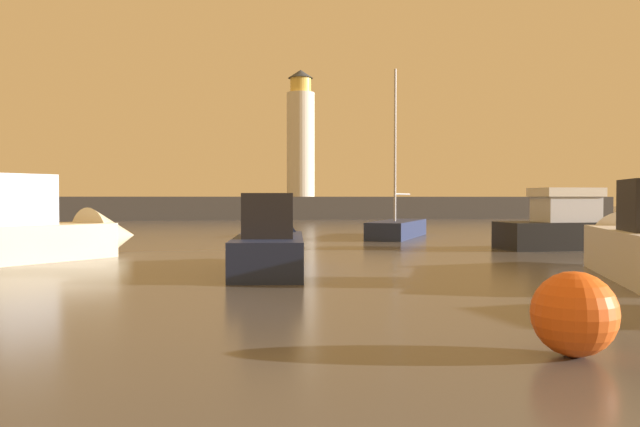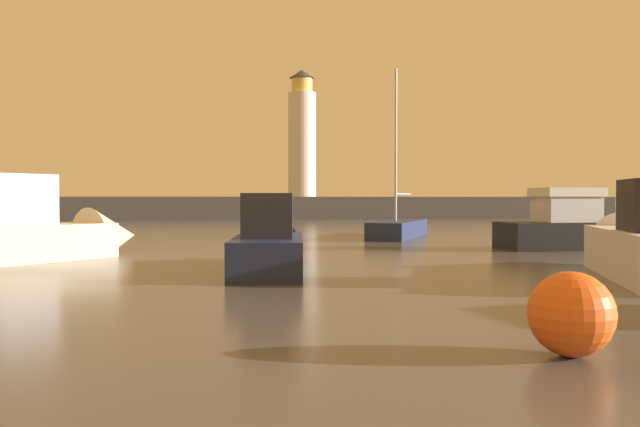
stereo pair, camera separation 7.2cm
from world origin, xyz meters
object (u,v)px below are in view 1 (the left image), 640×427
at_px(lighthouse, 301,137).
at_px(motorboat_1, 53,233).
at_px(motorboat_3, 596,229).
at_px(sailboat_moored, 398,228).
at_px(mooring_buoy, 574,314).
at_px(motorboat_2, 270,244).

height_order(lighthouse, motorboat_1, lighthouse).
bearing_deg(motorboat_3, sailboat_moored, 125.14).
xyz_separation_m(motorboat_3, mooring_buoy, (-10.49, -16.19, -0.24)).
distance_m(motorboat_3, mooring_buoy, 19.30).
distance_m(lighthouse, mooring_buoy, 54.39).
bearing_deg(lighthouse, mooring_buoy, -93.64).
height_order(motorboat_2, mooring_buoy, motorboat_2).
relative_size(lighthouse, mooring_buoy, 11.08).
xyz_separation_m(lighthouse, sailboat_moored, (1.24, -29.30, -7.39)).
height_order(motorboat_1, mooring_buoy, motorboat_1).
bearing_deg(lighthouse, sailboat_moored, -87.57).
xyz_separation_m(motorboat_2, mooring_buoy, (3.01, -10.78, -0.16)).
distance_m(motorboat_2, mooring_buoy, 11.19).
bearing_deg(sailboat_moored, lighthouse, 92.43).
bearing_deg(lighthouse, motorboat_1, -108.89).
bearing_deg(motorboat_2, lighthouse, 81.50).
distance_m(motorboat_2, motorboat_3, 14.55).
height_order(motorboat_1, motorboat_2, motorboat_1).
height_order(motorboat_1, sailboat_moored, sailboat_moored).
xyz_separation_m(motorboat_1, motorboat_3, (20.38, 1.29, -0.07)).
relative_size(motorboat_3, sailboat_moored, 0.88).
height_order(lighthouse, motorboat_3, lighthouse).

